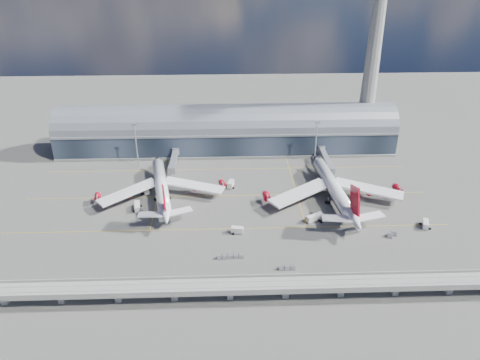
{
  "coord_description": "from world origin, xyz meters",
  "views": [
    {
      "loc": [
        -1.08,
        -184.56,
        116.49
      ],
      "look_at": [
        5.86,
        10.0,
        14.0
      ],
      "focal_mm": 35.0,
      "sensor_mm": 36.0,
      "label": 1
    }
  ],
  "objects_px": {
    "control_tower": "(372,61)",
    "service_truck_4": "(231,184)",
    "floodlight_mast_left": "(136,144)",
    "airliner_right": "(334,190)",
    "service_truck_0": "(137,207)",
    "cargo_train_2": "(392,234)",
    "service_truck_5": "(145,190)",
    "floodlight_mast_right": "(316,142)",
    "airliner_left": "(161,188)",
    "cargo_train_1": "(230,257)",
    "service_truck_2": "(315,218)",
    "service_truck_1": "(237,230)",
    "service_truck_3": "(426,224)",
    "cargo_train_0": "(287,268)"
  },
  "relations": [
    {
      "from": "floodlight_mast_left",
      "to": "service_truck_4",
      "type": "height_order",
      "value": "floodlight_mast_left"
    },
    {
      "from": "floodlight_mast_left",
      "to": "service_truck_1",
      "type": "distance_m",
      "value": 87.93
    },
    {
      "from": "service_truck_0",
      "to": "cargo_train_2",
      "type": "height_order",
      "value": "service_truck_0"
    },
    {
      "from": "airliner_right",
      "to": "cargo_train_0",
      "type": "xyz_separation_m",
      "value": [
        -29.49,
        -52.6,
        -5.24
      ]
    },
    {
      "from": "floodlight_mast_right",
      "to": "service_truck_2",
      "type": "bearing_deg",
      "value": -99.93
    },
    {
      "from": "control_tower",
      "to": "service_truck_3",
      "type": "distance_m",
      "value": 107.19
    },
    {
      "from": "airliner_left",
      "to": "cargo_train_1",
      "type": "xyz_separation_m",
      "value": [
        33.17,
        -50.15,
        -5.17
      ]
    },
    {
      "from": "floodlight_mast_left",
      "to": "airliner_right",
      "type": "xyz_separation_m",
      "value": [
        102.1,
        -41.88,
        -7.6
      ]
    },
    {
      "from": "service_truck_5",
      "to": "service_truck_3",
      "type": "bearing_deg",
      "value": -39.88
    },
    {
      "from": "cargo_train_1",
      "to": "service_truck_4",
      "type": "bearing_deg",
      "value": 1.75
    },
    {
      "from": "control_tower",
      "to": "service_truck_0",
      "type": "distance_m",
      "value": 156.68
    },
    {
      "from": "service_truck_3",
      "to": "cargo_train_0",
      "type": "distance_m",
      "value": 71.35
    },
    {
      "from": "cargo_train_0",
      "to": "service_truck_0",
      "type": "bearing_deg",
      "value": 52.22
    },
    {
      "from": "control_tower",
      "to": "cargo_train_2",
      "type": "relative_size",
      "value": 18.39
    },
    {
      "from": "floodlight_mast_right",
      "to": "cargo_train_1",
      "type": "distance_m",
      "value": 100.49
    },
    {
      "from": "service_truck_0",
      "to": "cargo_train_2",
      "type": "relative_size",
      "value": 1.36
    },
    {
      "from": "service_truck_2",
      "to": "service_truck_5",
      "type": "relative_size",
      "value": 1.23
    },
    {
      "from": "airliner_right",
      "to": "service_truck_3",
      "type": "distance_m",
      "value": 44.14
    },
    {
      "from": "cargo_train_1",
      "to": "cargo_train_2",
      "type": "height_order",
      "value": "cargo_train_2"
    },
    {
      "from": "service_truck_3",
      "to": "service_truck_5",
      "type": "bearing_deg",
      "value": -176.27
    },
    {
      "from": "control_tower",
      "to": "service_truck_4",
      "type": "relative_size",
      "value": 16.74
    },
    {
      "from": "airliner_left",
      "to": "service_truck_0",
      "type": "distance_m",
      "value": 15.52
    },
    {
      "from": "airliner_right",
      "to": "service_truck_2",
      "type": "xyz_separation_m",
      "value": [
        -12.53,
        -17.73,
        -4.44
      ]
    },
    {
      "from": "floodlight_mast_right",
      "to": "cargo_train_1",
      "type": "bearing_deg",
      "value": -119.77
    },
    {
      "from": "service_truck_2",
      "to": "cargo_train_0",
      "type": "relative_size",
      "value": 1.26
    },
    {
      "from": "service_truck_1",
      "to": "cargo_train_0",
      "type": "xyz_separation_m",
      "value": [
        18.83,
        -25.98,
        -0.73
      ]
    },
    {
      "from": "floodlight_mast_left",
      "to": "control_tower",
      "type": "bearing_deg",
      "value": 11.72
    },
    {
      "from": "service_truck_0",
      "to": "service_truck_2",
      "type": "xyz_separation_m",
      "value": [
        82.78,
        -12.74,
        0.02
      ]
    },
    {
      "from": "service_truck_5",
      "to": "cargo_train_0",
      "type": "height_order",
      "value": "service_truck_5"
    },
    {
      "from": "floodlight_mast_right",
      "to": "airliner_left",
      "type": "bearing_deg",
      "value": -156.26
    },
    {
      "from": "airliner_right",
      "to": "service_truck_0",
      "type": "bearing_deg",
      "value": 178.41
    },
    {
      "from": "service_truck_1",
      "to": "service_truck_2",
      "type": "height_order",
      "value": "service_truck_2"
    },
    {
      "from": "service_truck_4",
      "to": "cargo_train_1",
      "type": "relative_size",
      "value": 0.55
    },
    {
      "from": "floodlight_mast_right",
      "to": "cargo_train_1",
      "type": "relative_size",
      "value": 2.31
    },
    {
      "from": "floodlight_mast_left",
      "to": "airliner_left",
      "type": "xyz_separation_m",
      "value": [
        17.35,
        -36.36,
        -7.7
      ]
    },
    {
      "from": "airliner_right",
      "to": "floodlight_mast_left",
      "type": "bearing_deg",
      "value": 153.12
    },
    {
      "from": "service_truck_2",
      "to": "airliner_right",
      "type": "bearing_deg",
      "value": -63.86
    },
    {
      "from": "service_truck_5",
      "to": "cargo_train_2",
      "type": "bearing_deg",
      "value": -45.08
    },
    {
      "from": "service_truck_5",
      "to": "airliner_left",
      "type": "bearing_deg",
      "value": -56.78
    },
    {
      "from": "service_truck_0",
      "to": "service_truck_1",
      "type": "distance_m",
      "value": 51.74
    },
    {
      "from": "floodlight_mast_right",
      "to": "service_truck_1",
      "type": "bearing_deg",
      "value": -124.0
    },
    {
      "from": "service_truck_2",
      "to": "cargo_train_0",
      "type": "bearing_deg",
      "value": 125.47
    },
    {
      "from": "service_truck_2",
      "to": "cargo_train_0",
      "type": "xyz_separation_m",
      "value": [
        -16.96,
        -34.88,
        -0.8
      ]
    },
    {
      "from": "service_truck_4",
      "to": "service_truck_5",
      "type": "height_order",
      "value": "service_truck_4"
    },
    {
      "from": "control_tower",
      "to": "cargo_train_0",
      "type": "relative_size",
      "value": 15.17
    },
    {
      "from": "airliner_left",
      "to": "service_truck_3",
      "type": "distance_m",
      "value": 124.8
    },
    {
      "from": "cargo_train_1",
      "to": "cargo_train_2",
      "type": "distance_m",
      "value": 71.97
    },
    {
      "from": "service_truck_4",
      "to": "service_truck_5",
      "type": "xyz_separation_m",
      "value": [
        -43.38,
        -4.56,
        -0.06
      ]
    },
    {
      "from": "service_truck_3",
      "to": "service_truck_2",
      "type": "bearing_deg",
      "value": -169.04
    },
    {
      "from": "control_tower",
      "to": "floodlight_mast_left",
      "type": "bearing_deg",
      "value": -168.28
    }
  ]
}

